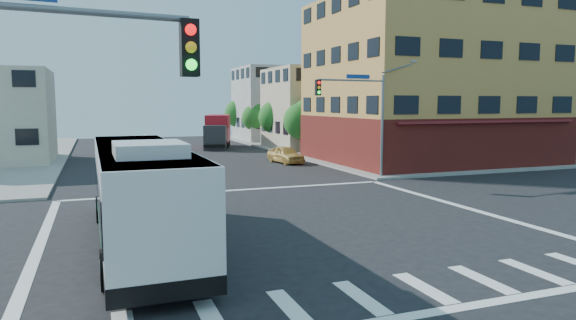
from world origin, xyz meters
name	(u,v)px	position (x,y,z in m)	size (l,w,h in m)	color
ground	(290,227)	(0.00, 0.00, 0.00)	(120.00, 120.00, 0.00)	black
sidewalk_ne	(447,142)	(35.00, 35.00, 0.07)	(50.00, 50.00, 0.15)	gray
corner_building_ne	(428,94)	(19.99, 18.48, 5.89)	(18.10, 15.44, 14.00)	#B78641
building_east_near	(324,109)	(16.98, 33.98, 4.51)	(12.06, 10.06, 9.00)	tan
building_east_far	(282,104)	(16.98, 47.98, 5.01)	(12.06, 10.06, 10.00)	#ACACA6
signal_mast_ne	(361,105)	(9.08, 10.62, 4.98)	(7.91, 1.13, 8.07)	slate
street_tree_a	(302,119)	(11.90, 27.92, 3.59)	(3.60, 3.60, 5.53)	#322112
street_tree_b	(276,115)	(11.90, 35.92, 3.75)	(3.80, 3.80, 5.79)	#322112
street_tree_c	(256,116)	(11.90, 43.92, 3.46)	(3.40, 3.40, 5.29)	#322112
street_tree_d	(239,112)	(11.90, 51.92, 3.88)	(4.00, 4.00, 6.03)	#322112
transit_bus	(141,192)	(-6.00, -0.80, 1.95)	(3.13, 13.48, 3.98)	black
box_truck	(218,132)	(5.61, 38.30, 1.82)	(4.78, 8.68, 3.75)	#25262B
parked_car	(286,154)	(7.73, 21.45, 0.74)	(1.74, 4.33, 1.48)	gold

